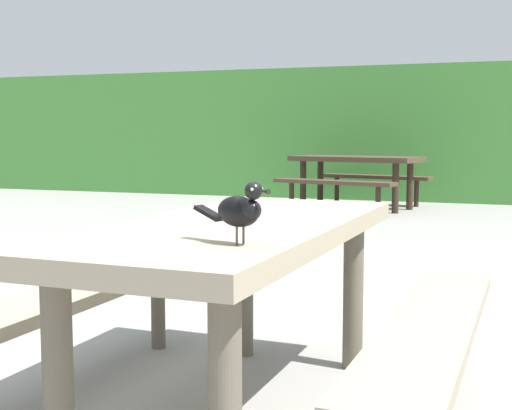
{
  "coord_description": "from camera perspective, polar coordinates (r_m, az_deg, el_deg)",
  "views": [
    {
      "loc": [
        0.68,
        -2.28,
        1.06
      ],
      "look_at": [
        -0.04,
        -0.27,
        0.84
      ],
      "focal_mm": 49.28,
      "sensor_mm": 36.0,
      "label": 1
    }
  ],
  "objects": [
    {
      "name": "picnic_table_foreground",
      "position": [
        2.59,
        -1.57,
        -5.37
      ],
      "size": [
        1.73,
        1.82,
        0.74
      ],
      "color": "gray",
      "rests_on": "ground"
    },
    {
      "name": "hedge_wall",
      "position": [
        12.21,
        16.75,
        5.58
      ],
      "size": [
        28.0,
        2.29,
        2.12
      ],
      "primitive_type": "cube",
      "color": "#428438",
      "rests_on": "ground"
    },
    {
      "name": "bird_grackle",
      "position": [
        2.0,
        -1.24,
        -0.35
      ],
      "size": [
        0.27,
        0.14,
        0.18
      ],
      "color": "black",
      "rests_on": "picnic_table_foreground"
    },
    {
      "name": "picnic_table_mid_left",
      "position": [
        10.02,
        8.11,
        2.88
      ],
      "size": [
        2.05,
        2.02,
        0.74
      ],
      "color": "#473828",
      "rests_on": "ground"
    }
  ]
}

